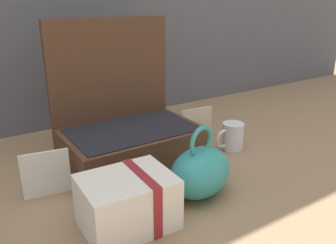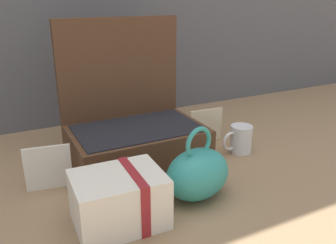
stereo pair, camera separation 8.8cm
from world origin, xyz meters
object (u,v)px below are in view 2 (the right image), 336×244
(open_suitcase, at_px, (133,126))
(teal_pouch_handbag, at_px, (198,173))
(cream_toiletry_bag, at_px, (120,199))
(poster_card_right, at_px, (206,126))
(coffee_mug, at_px, (240,139))
(info_card_left, at_px, (48,168))

(open_suitcase, bearing_deg, teal_pouch_handbag, -80.66)
(teal_pouch_handbag, bearing_deg, cream_toiletry_bag, -176.12)
(cream_toiletry_bag, distance_m, poster_card_right, 0.51)
(open_suitcase, distance_m, cream_toiletry_bag, 0.35)
(teal_pouch_handbag, relative_size, coffee_mug, 1.92)
(coffee_mug, bearing_deg, cream_toiletry_bag, -158.78)
(cream_toiletry_bag, relative_size, info_card_left, 1.67)
(teal_pouch_handbag, distance_m, cream_toiletry_bag, 0.20)
(poster_card_right, bearing_deg, cream_toiletry_bag, -139.47)
(info_card_left, bearing_deg, cream_toiletry_bag, -53.42)
(open_suitcase, relative_size, teal_pouch_handbag, 2.05)
(teal_pouch_handbag, height_order, poster_card_right, teal_pouch_handbag)
(open_suitcase, height_order, coffee_mug, open_suitcase)
(coffee_mug, relative_size, info_card_left, 0.88)
(teal_pouch_handbag, relative_size, cream_toiletry_bag, 1.02)
(info_card_left, relative_size, poster_card_right, 1.00)
(cream_toiletry_bag, bearing_deg, coffee_mug, 21.22)
(open_suitcase, height_order, poster_card_right, open_suitcase)
(teal_pouch_handbag, distance_m, poster_card_right, 0.35)
(teal_pouch_handbag, bearing_deg, open_suitcase, 99.34)
(open_suitcase, bearing_deg, cream_toiletry_bag, -116.14)
(coffee_mug, distance_m, poster_card_right, 0.13)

